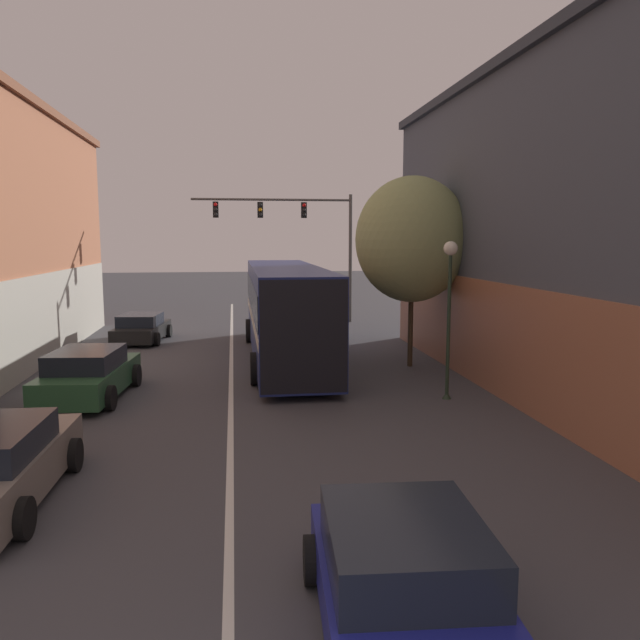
# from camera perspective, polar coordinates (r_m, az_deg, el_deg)

# --- Properties ---
(lane_center_line) EXTENTS (0.14, 45.28, 0.01)m
(lane_center_line) POSITION_cam_1_polar(r_m,az_deg,el_deg) (20.19, -8.13, -5.25)
(lane_center_line) COLOR silver
(lane_center_line) RESTS_ON ground_plane
(bus) EXTENTS (2.79, 12.73, 3.42)m
(bus) POSITION_cam_1_polar(r_m,az_deg,el_deg) (22.79, -3.20, 1.16)
(bus) COLOR navy
(bus) RESTS_ON ground_plane
(hatchback_foreground) EXTENTS (2.36, 4.28, 1.32)m
(hatchback_foreground) POSITION_cam_1_polar(r_m,az_deg,el_deg) (7.53, 8.01, -22.98)
(hatchback_foreground) COLOR navy
(hatchback_foreground) RESTS_ON ground_plane
(parked_car_left_near) EXTENTS (2.39, 4.50, 1.40)m
(parked_car_left_near) POSITION_cam_1_polar(r_m,az_deg,el_deg) (18.51, -20.40, -4.70)
(parked_car_left_near) COLOR #285633
(parked_car_left_near) RESTS_ON ground_plane
(parked_car_left_far) EXTENTS (2.32, 4.02, 1.21)m
(parked_car_left_far) POSITION_cam_1_polar(r_m,az_deg,el_deg) (27.89, -16.01, -0.74)
(parked_car_left_far) COLOR black
(parked_car_left_far) RESTS_ON ground_plane
(traffic_signal_gantry) EXTENTS (8.25, 0.36, 6.68)m
(traffic_signal_gantry) POSITION_cam_1_polar(r_m,az_deg,el_deg) (32.50, -1.93, 8.45)
(traffic_signal_gantry) COLOR #514C47
(traffic_signal_gantry) RESTS_ON ground_plane
(street_lamp) EXTENTS (0.39, 0.39, 4.35)m
(street_lamp) POSITION_cam_1_polar(r_m,az_deg,el_deg) (17.35, 11.75, 2.22)
(street_lamp) COLOR #233323
(street_lamp) RESTS_ON ground_plane
(street_tree_near) EXTENTS (3.88, 3.49, 6.52)m
(street_tree_near) POSITION_cam_1_polar(r_m,az_deg,el_deg) (21.58, 8.42, 7.28)
(street_tree_near) COLOR #3D2D1E
(street_tree_near) RESTS_ON ground_plane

